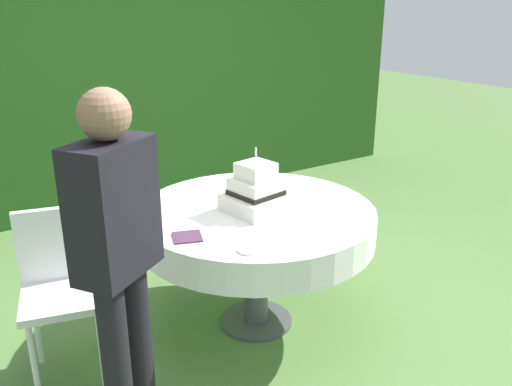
# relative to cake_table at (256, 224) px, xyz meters

# --- Properties ---
(ground_plane) EXTENTS (20.00, 20.00, 0.00)m
(ground_plane) POSITION_rel_cake_table_xyz_m (0.00, 0.00, -0.66)
(ground_plane) COLOR #547A3D
(foliage_hedge) EXTENTS (6.72, 0.69, 2.99)m
(foliage_hedge) POSITION_rel_cake_table_xyz_m (0.00, 2.70, 0.83)
(foliage_hedge) COLOR #234C19
(foliage_hedge) RESTS_ON ground_plane
(cake_table) EXTENTS (1.38, 1.38, 0.76)m
(cake_table) POSITION_rel_cake_table_xyz_m (0.00, 0.00, 0.00)
(cake_table) COLOR #4C4C51
(cake_table) RESTS_ON ground_plane
(wedding_cake) EXTENTS (0.36, 0.36, 0.37)m
(wedding_cake) POSITION_rel_cake_table_xyz_m (-0.01, -0.02, 0.21)
(wedding_cake) COLOR white
(wedding_cake) RESTS_ON cake_table
(serving_plate_near) EXTENTS (0.11, 0.11, 0.01)m
(serving_plate_near) POSITION_rel_cake_table_xyz_m (-0.33, -0.45, 0.10)
(serving_plate_near) COLOR white
(serving_plate_near) RESTS_ON cake_table
(serving_plate_far) EXTENTS (0.11, 0.11, 0.01)m
(serving_plate_far) POSITION_rel_cake_table_xyz_m (0.33, -0.02, 0.10)
(serving_plate_far) COLOR white
(serving_plate_far) RESTS_ON cake_table
(napkin_stack) EXTENTS (0.18, 0.18, 0.01)m
(napkin_stack) POSITION_rel_cake_table_xyz_m (-0.51, -0.15, 0.10)
(napkin_stack) COLOR #4C2D47
(napkin_stack) RESTS_ON cake_table
(garden_chair) EXTENTS (0.49, 0.49, 0.89)m
(garden_chair) POSITION_rel_cake_table_xyz_m (-1.08, 0.20, -0.12)
(garden_chair) COLOR white
(garden_chair) RESTS_ON ground_plane
(standing_person) EXTENTS (0.41, 0.37, 1.60)m
(standing_person) POSITION_rel_cake_table_xyz_m (-0.97, -0.47, 0.27)
(standing_person) COLOR black
(standing_person) RESTS_ON ground_plane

